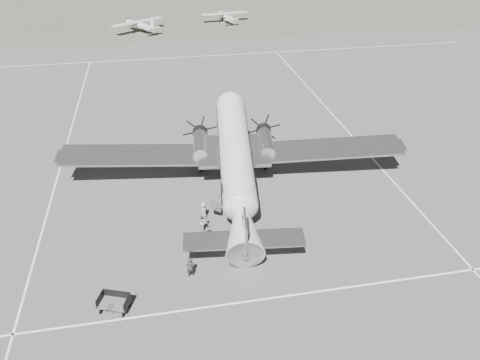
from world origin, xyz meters
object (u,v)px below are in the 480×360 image
Objects in this scene: light_plane_right at (225,17)px; baggage_cart_far at (114,303)px; ramp_agent at (204,222)px; light_plane_left at (140,26)px; ground_crew at (190,267)px; baggage_cart_near at (204,241)px; dc3_airliner at (236,160)px; passenger at (204,211)px.

light_plane_right is 5.08× the size of baggage_cart_far.
light_plane_left is at bearing 2.88° from ramp_agent.
light_plane_right is at bearing 96.30° from baggage_cart_far.
ground_crew is at bearing -123.11° from light_plane_left.
baggage_cart_far is at bearing -156.82° from baggage_cart_near.
light_plane_left is 1.11× the size of light_plane_right.
light_plane_right is 6.29× the size of ground_crew.
light_plane_left is at bearing -172.17° from light_plane_right.
light_plane_right reaches higher than ramp_agent.
ground_crew is at bearing 161.67° from ramp_agent.
ground_crew reaches higher than baggage_cart_near.
ramp_agent is (0.22, 1.88, 0.35)m from baggage_cart_near.
light_plane_left is 68.78m from ground_crew.
light_plane_right is (17.32, 5.24, -0.11)m from light_plane_left.
dc3_airliner is 18.91× the size of baggage_cart_near.
passenger is (1.69, 6.46, -0.04)m from ground_crew.
ground_crew is (-1.29, -2.98, 0.32)m from baggage_cart_near.
dc3_airliner is 6.68m from ramp_agent.
ramp_agent reaches higher than baggage_cart_far.
ground_crew is 6.68m from passenger.
dc3_airliner reaches higher than light_plane_left.
baggage_cart_near is 1.92m from ramp_agent.
passenger is at bearing -124.83° from dc3_airliner.
ramp_agent is (1.51, 4.85, 0.03)m from ground_crew.
baggage_cart_near is at bearing 172.29° from ramp_agent.
light_plane_right is at bearing 88.22° from dc3_airliner.
light_plane_left reaches higher than ground_crew.
light_plane_left reaches higher than light_plane_right.
light_plane_right reaches higher than baggage_cart_near.
baggage_cart_far is 1.31× the size of passenger.
dc3_airliner is at bearing -107.42° from light_plane_right.
ramp_agent is (-12.89, -69.11, -0.20)m from light_plane_right.
dc3_airliner is 2.85× the size of light_plane_left.
baggage_cart_far is (-2.00, -70.88, -0.58)m from light_plane_left.
baggage_cart_near is 0.85× the size of baggage_cart_far.
passenger reaches higher than baggage_cart_near.
dc3_airliner reaches higher than light_plane_right.
passenger is (-3.27, -3.70, -2.22)m from dc3_airliner.
dc3_airliner is at bearing -25.48° from passenger.
baggage_cart_far is at bearing -122.12° from dc3_airliner.
ground_crew is (-14.39, -73.96, -0.24)m from light_plane_right.
light_plane_right is (9.43, 63.81, -1.93)m from dc3_airliner.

